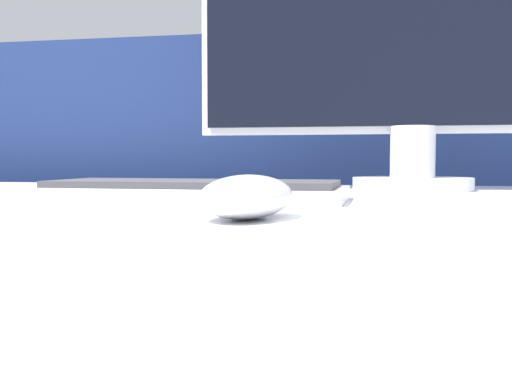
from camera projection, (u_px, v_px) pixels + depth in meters
name	position (u px, v px, depth m)	size (l,w,h in m)	color
partition_panel	(308.00, 278.00, 1.30)	(5.00, 0.03, 1.06)	navy
computer_mouse_near	(248.00, 197.00, 0.50)	(0.09, 0.13, 0.04)	white
keyboard	(194.00, 191.00, 0.72)	(0.36, 0.15, 0.02)	silver
monitor	(414.00, 37.00, 0.94)	(0.69, 0.19, 0.45)	silver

